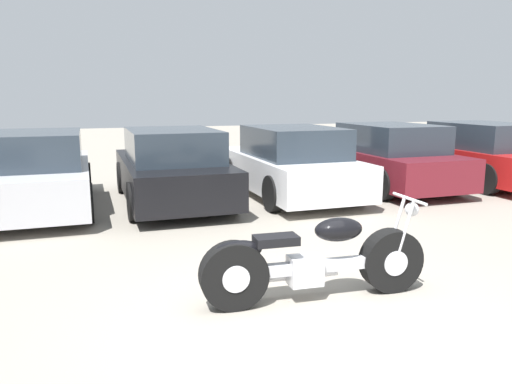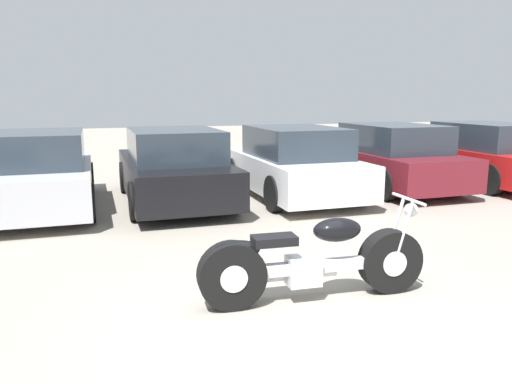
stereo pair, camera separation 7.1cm
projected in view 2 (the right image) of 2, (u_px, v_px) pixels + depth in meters
ground_plane at (316, 316)px, 4.80m from camera, size 60.00×60.00×0.00m
motorcycle at (311, 262)px, 5.12m from camera, size 2.43×0.62×1.03m
parked_car_silver at (39, 173)px, 9.14m from camera, size 1.91×4.32×1.46m
parked_car_black at (174, 168)px, 9.79m from camera, size 1.91×4.32×1.46m
parked_car_white at (292, 164)px, 10.43m from camera, size 1.91×4.32×1.46m
parked_car_maroon at (388, 158)px, 11.39m from camera, size 1.91×4.32×1.46m
parked_car_red at (481, 155)px, 11.97m from camera, size 1.91×4.32×1.46m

